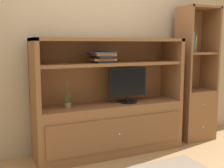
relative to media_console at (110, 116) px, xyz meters
The scene contains 8 objects.
ground_plane 0.62m from the media_console, 90.00° to the right, with size 8.00×8.00×0.00m, color tan.
painted_rear_wall 1.00m from the media_console, 90.00° to the left, with size 6.00×0.10×2.80m, color tan.
media_console is the anchor object (origin of this frame).
tv_monitor 0.45m from the media_console, ahead, with size 0.51×0.24×0.44m.
potted_plant 0.58m from the media_console, behind, with size 0.08×0.09×0.30m.
magazine_stack 0.74m from the media_console, behind, with size 0.30×0.32×0.13m.
bookshelf_tall 1.33m from the media_console, ahead, with size 0.51×0.39×1.86m.
upright_book_row 1.50m from the media_console, ahead, with size 0.14×0.17×0.28m.
Camera 1 is at (-1.41, -2.73, 1.36)m, focal length 45.59 mm.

